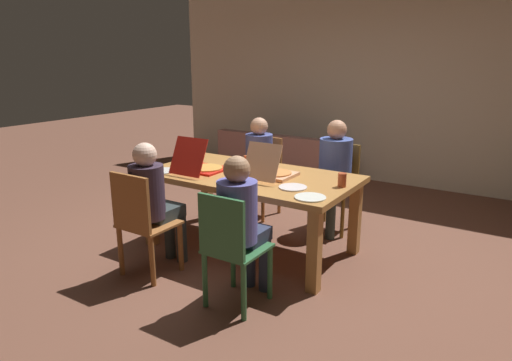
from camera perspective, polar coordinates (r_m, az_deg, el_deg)
name	(u,v)px	position (r m, az deg, el deg)	size (l,w,h in m)	color
ground_plane	(251,248)	(4.62, -0.67, -8.48)	(20.00, 20.00, 0.00)	brown
back_wall	(368,84)	(7.17, 13.92, 11.71)	(6.81, 0.12, 2.92)	beige
dining_table	(250,184)	(4.39, -0.70, -0.43)	(2.00, 1.09, 0.77)	#AE7639
chair_0	(338,183)	(5.09, 10.21, -0.28)	(0.42, 0.41, 0.94)	brown
person_0	(334,167)	(4.92, 9.73, 1.68)	(0.35, 0.49, 1.22)	#344341
chair_1	(231,247)	(3.41, -3.19, -8.33)	(0.41, 0.43, 0.92)	#30673B
person_1	(242,217)	(3.45, -1.83, -4.65)	(0.30, 0.48, 1.18)	#2C334C
chair_2	(142,222)	(4.00, -14.18, -5.09)	(0.45, 0.42, 0.94)	#955A2B
person_2	(153,197)	(4.04, -12.78, -2.04)	(0.30, 0.52, 1.18)	#2F3839
chair_3	(263,173)	(5.47, 0.89, 0.97)	(0.40, 0.44, 0.93)	#9D602D
person_3	(257,160)	(5.30, 0.07, 2.62)	(0.32, 0.50, 1.19)	#2B3C38
pizza_box_0	(273,172)	(4.24, 2.17, 1.04)	(0.35, 0.49, 0.35)	tan
pizza_box_1	(203,166)	(4.48, -6.73, 1.78)	(0.37, 0.53, 0.36)	red
plate_0	(164,171)	(4.55, -11.49, 1.20)	(0.26, 0.26, 0.01)	white
plate_1	(293,187)	(3.92, 4.65, -0.85)	(0.24, 0.24, 0.01)	white
plate_2	(310,197)	(3.66, 6.83, -2.12)	(0.25, 0.25, 0.01)	white
drinking_glass_0	(236,168)	(4.34, -2.50, 1.57)	(0.07, 0.07, 0.12)	#BD462F
drinking_glass_1	(247,163)	(4.53, -1.16, 2.27)	(0.06, 0.06, 0.14)	#BD4E2B
drinking_glass_2	(342,180)	(3.99, 10.77, 0.06)	(0.07, 0.07, 0.12)	#B14628
couch	(282,161)	(7.15, 3.35, 2.45)	(1.91, 0.91, 0.74)	#92635B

